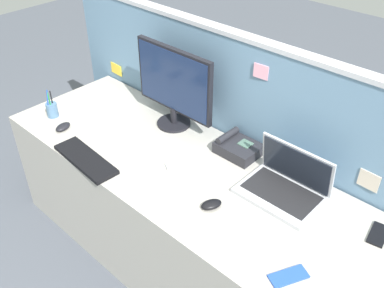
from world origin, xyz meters
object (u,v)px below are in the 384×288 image
at_px(desktop_monitor, 174,84).
at_px(computer_mouse_right_hand, 63,127).
at_px(desk_phone, 238,147).
at_px(pen_cup, 52,110).
at_px(computer_mouse_left_hand, 211,204).
at_px(cell_phone_blue_case, 289,276).
at_px(cell_phone_black_slab, 378,234).
at_px(keyboard_main, 86,159).
at_px(laptop, 286,183).
at_px(cell_phone_silver_slab, 179,165).

relative_size(desktop_monitor, computer_mouse_right_hand, 5.40).
distance_m(desk_phone, computer_mouse_right_hand, 1.01).
relative_size(computer_mouse_right_hand, pen_cup, 0.55).
xyz_separation_m(computer_mouse_left_hand, pen_cup, (-1.21, -0.06, 0.03)).
relative_size(desk_phone, cell_phone_blue_case, 1.44).
xyz_separation_m(desktop_monitor, desk_phone, (0.45, 0.02, -0.22)).
height_order(pen_cup, cell_phone_blue_case, pen_cup).
bearing_deg(computer_mouse_left_hand, cell_phone_black_slab, 51.89).
distance_m(desk_phone, computer_mouse_left_hand, 0.44).
bearing_deg(desktop_monitor, keyboard_main, -98.68).
bearing_deg(computer_mouse_right_hand, cell_phone_blue_case, -11.94).
xyz_separation_m(computer_mouse_right_hand, cell_phone_blue_case, (1.52, 0.01, -0.01)).
height_order(computer_mouse_right_hand, cell_phone_blue_case, computer_mouse_right_hand).
bearing_deg(laptop, computer_mouse_right_hand, -161.50).
bearing_deg(computer_mouse_left_hand, cell_phone_silver_slab, -177.70).
distance_m(keyboard_main, cell_phone_black_slab, 1.44).
relative_size(cell_phone_blue_case, cell_phone_silver_slab, 1.10).
xyz_separation_m(computer_mouse_right_hand, computer_mouse_left_hand, (1.05, 0.10, 0.00)).
bearing_deg(computer_mouse_left_hand, laptop, 81.84).
bearing_deg(cell_phone_blue_case, desk_phone, 168.77).
bearing_deg(desk_phone, desktop_monitor, -176.91).
distance_m(keyboard_main, computer_mouse_left_hand, 0.73).
bearing_deg(cell_phone_blue_case, cell_phone_silver_slab, -168.03).
bearing_deg(desktop_monitor, computer_mouse_right_hand, -131.84).
relative_size(computer_mouse_left_hand, cell_phone_blue_case, 0.66).
height_order(keyboard_main, computer_mouse_right_hand, computer_mouse_right_hand).
xyz_separation_m(desk_phone, cell_phone_silver_slab, (-0.15, -0.29, -0.03)).
xyz_separation_m(laptop, pen_cup, (-1.40, -0.37, -0.01)).
relative_size(computer_mouse_right_hand, cell_phone_blue_case, 0.66).
height_order(desktop_monitor, computer_mouse_right_hand, desktop_monitor).
relative_size(desk_phone, computer_mouse_right_hand, 2.19).
bearing_deg(cell_phone_black_slab, desk_phone, 166.66).
distance_m(desktop_monitor, cell_phone_silver_slab, 0.47).
xyz_separation_m(keyboard_main, cell_phone_blue_case, (1.17, 0.10, -0.01)).
bearing_deg(cell_phone_silver_slab, cell_phone_black_slab, 44.76).
distance_m(desktop_monitor, desk_phone, 0.50).
height_order(desk_phone, keyboard_main, desk_phone).
distance_m(keyboard_main, cell_phone_silver_slab, 0.49).
relative_size(desktop_monitor, pen_cup, 2.98).
distance_m(desk_phone, keyboard_main, 0.80).
distance_m(pen_cup, cell_phone_silver_slab, 0.91).
bearing_deg(cell_phone_blue_case, pen_cup, -154.40).
height_order(pen_cup, cell_phone_silver_slab, pen_cup).
bearing_deg(desktop_monitor, computer_mouse_left_hand, -31.92).
distance_m(keyboard_main, pen_cup, 0.53).
bearing_deg(cell_phone_silver_slab, computer_mouse_right_hand, -132.74).
relative_size(computer_mouse_right_hand, cell_phone_silver_slab, 0.72).
distance_m(laptop, cell_phone_silver_slab, 0.55).
distance_m(desktop_monitor, computer_mouse_right_hand, 0.69).
bearing_deg(desktop_monitor, cell_phone_silver_slab, -41.84).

